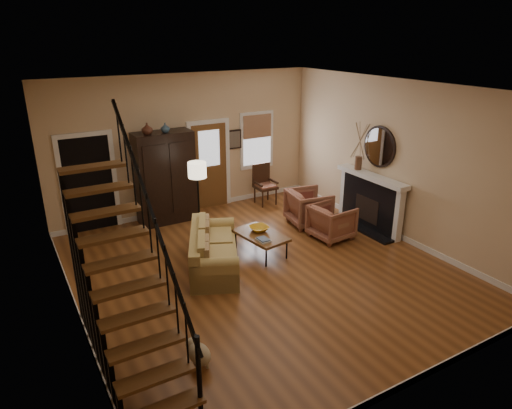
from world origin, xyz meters
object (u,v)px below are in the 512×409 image
sofa (214,250)px  coffee_table (261,244)px  armchair_left (332,222)px  floor_lamp (199,201)px  armoire (165,178)px  armchair_right (309,207)px  side_chair (265,185)px

sofa → coffee_table: bearing=27.3°
armchair_left → floor_lamp: size_ratio=0.49×
coffee_table → armchair_left: size_ratio=1.37×
armchair_left → armoire: bearing=41.0°
armoire → floor_lamp: 1.29m
armchair_left → armchair_right: bearing=-6.0°
sofa → side_chair: bearing=67.7°
armchair_right → coffee_table: bearing=122.7°
sofa → armchair_left: size_ratio=2.38×
side_chair → armchair_right: bearing=-83.7°
armoire → sofa: 2.71m
coffee_table → floor_lamp: 1.64m
armchair_left → armchair_right: (0.03, 0.86, 0.03)m
sofa → armchair_left: 2.73m
armchair_right → floor_lamp: 2.55m
armchair_left → side_chair: 2.49m
sofa → coffee_table: sofa is taller
armchair_left → floor_lamp: floor_lamp is taller
coffee_table → sofa: bearing=-177.2°
armoire → armchair_right: (2.73, -1.82, -0.65)m
coffee_table → side_chair: bearing=57.0°
armoire → armchair_left: size_ratio=2.58×
sofa → armchair_left: (2.73, -0.06, 0.01)m
armchair_right → side_chair: side_chair is taller
armoire → side_chair: bearing=-4.5°
armchair_left → armchair_right: armchair_right is taller
armoire → floor_lamp: (0.28, -1.24, -0.22)m
floor_lamp → side_chair: (2.27, 1.04, -0.32)m
side_chair → armoire: bearing=175.5°
armoire → floor_lamp: size_ratio=1.26×
armchair_left → sofa: bearing=84.5°
sofa → armchair_left: bearing=23.3°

